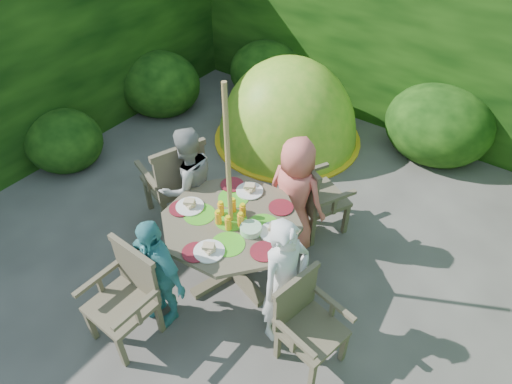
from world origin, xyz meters
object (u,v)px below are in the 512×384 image
Objects in this scene: child_left at (189,185)px; child_back at (295,195)px; patio_table at (232,229)px; parasol_pole at (230,195)px; garden_chair_back at (314,195)px; garden_chair_right at (306,322)px; garden_chair_front at (127,295)px; child_right at (285,282)px; child_front at (157,272)px; dome_tent at (287,139)px; garden_chair_left at (176,180)px.

child_back is at bearing 134.08° from child_left.
patio_table is 0.80m from child_back.
parasol_pole is 2.31× the size of garden_chair_back.
garden_chair_right is 1.57m from garden_chair_front.
patio_table is at bearing 87.89° from child_right.
parasol_pole is 1.80× the size of child_front.
child_back is at bearing -60.33° from dome_tent.
parasol_pole is 1.21m from garden_chair_left.
patio_table is at bearing -4.36° from parasol_pole.
garden_chair_right is 0.83× the size of garden_chair_left.
garden_chair_right is 0.94× the size of garden_chair_front.
child_left is at bearing 64.37° from garden_chair_back.
garden_chair_front is at bearing -108.27° from parasol_pole.
child_right is at bearing 38.31° from garden_chair_front.
dome_tent is at bearing 47.16° from garden_chair_right.
garden_chair_left is at bearing -89.93° from child_left.
parasol_pole reaches higher than patio_table.
parasol_pole is 1.63× the size of child_back.
garden_chair_left is (-1.04, 0.32, -0.54)m from parasol_pole.
child_back is (-0.53, 1.00, -0.00)m from child_right.
child_left is (-1.82, 0.57, 0.21)m from garden_chair_right.
child_front is at bearing -107.17° from parasol_pole.
child_left and child_back have the same top height.
parasol_pole reaches higher than child_front.
dome_tent is (-0.92, 2.42, -1.10)m from parasol_pole.
dome_tent reaches higher than patio_table.
child_left reaches higher than patio_table.
garden_chair_left is (-1.04, 0.32, -0.10)m from patio_table.
garden_chair_front is 0.32m from child_front.
patio_table is 0.70× the size of dome_tent.
patio_table is 2.67m from dome_tent.
garden_chair_right is 0.64× the size of child_right.
child_front is (0.53, -1.00, -0.06)m from child_left.
child_right reaches higher than garden_chair_left.
garden_chair_back is at bearing 138.81° from garden_chair_left.
garden_chair_front is at bearing 141.23° from child_right.
garden_chair_back is 0.34m from child_back.
child_left is at bearing 110.33° from garden_chair_front.
patio_table is at bearing 93.34° from garden_chair_left.
child_right is at bearing 83.06° from garden_chair_right.
garden_chair_front is at bearing 128.65° from garden_chair_right.
garden_chair_back is 0.71× the size of child_left.
garden_chair_back is at bearing 74.87° from garden_chair_front.
child_right is 1.00× the size of child_back.
garden_chair_left is at bearing 163.15° from patio_table.
garden_chair_front is 1.36m from child_left.
patio_table is at bearing 89.15° from child_left.
child_right is (1.80, -0.55, 0.11)m from garden_chair_left.
garden_chair_right is 0.37m from child_right.
parasol_pole reaches higher than garden_chair_front.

